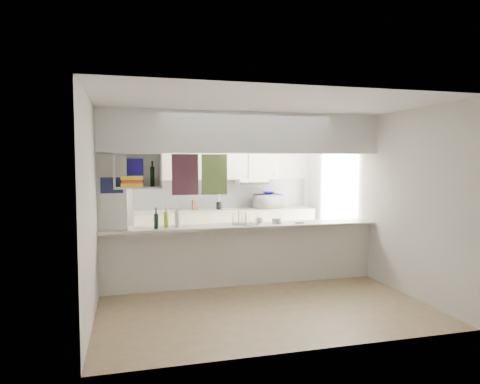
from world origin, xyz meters
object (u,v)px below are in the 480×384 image
object	(u,v)px
bowl	(268,193)
dish_rack	(244,219)
microwave	(268,201)
wine_bottles	(167,220)

from	to	relation	value
bowl	dish_rack	xyz separation A→B (m)	(-1.07, -2.09, -0.24)
bowl	dish_rack	distance (m)	2.36
microwave	bowl	size ratio (longest dim) A/B	2.32
microwave	dish_rack	xyz separation A→B (m)	(-1.06, -2.07, -0.06)
dish_rack	bowl	bearing A→B (deg)	75.26
wine_bottles	bowl	bearing A→B (deg)	43.74
dish_rack	wine_bottles	size ratio (longest dim) A/B	1.18
microwave	wine_bottles	xyz separation A→B (m)	(-2.24, -2.13, -0.02)
microwave	bowl	xyz separation A→B (m)	(0.01, 0.02, 0.17)
bowl	wine_bottles	world-z (taller)	bowl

